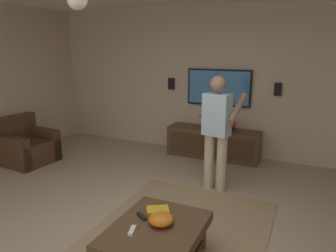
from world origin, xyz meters
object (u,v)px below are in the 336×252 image
Objects in this scene: person_standing at (217,127)px; wall_speaker_left at (278,89)px; tv at (219,88)px; media_console at (213,143)px; bowl at (161,219)px; wall_speaker_right at (171,84)px; remote_white at (132,230)px; vase_round at (230,125)px; armchair at (26,147)px; coffee_table at (156,237)px; remote_black at (142,216)px; book at (158,210)px.

person_standing reaches higher than wall_speaker_left.
media_console is at bearing 0.00° from tv.
wall_speaker_right reaches higher than bowl.
wall_speaker_right is at bearing 90.00° from wall_speaker_left.
remote_white is 3.30m from vase_round.
armchair reaches higher than coffee_table.
wall_speaker_left is 1.00× the size of wall_speaker_right.
remote_black is 0.68× the size of vase_round.
armchair reaches higher than media_console.
coffee_table is 0.17m from bowl.
tv is at bearing 36.33° from armchair.
bowl reaches higher than coffee_table.
tv is 5.44× the size of vase_round.
coffee_table is 4.23× the size of bowl.
armchair is at bearing 46.24° from remote_white.
wall_speaker_left reaches higher than coffee_table.
tv is 1.64m from person_standing.
remote_black is 3.52m from wall_speaker_left.
media_console is 1.04m from tv.
remote_white is 0.68× the size of book.
media_console is 3.05m from remote_black.
armchair is 3.48m from book.
media_console reaches higher than book.
bowl is (-3.07, -0.40, 0.18)m from media_console.
remote_white is at bearing -161.48° from wall_speaker_right.
media_console reaches higher than coffee_table.
armchair is 3.45m from remote_black.
vase_round is (3.07, 0.11, 0.21)m from bowl.
person_standing is 1.83m from bowl.
wall_speaker_right reaches higher than remote_white.
media_console reaches higher than remote_white.
remote_black is (0.03, 0.22, -0.04)m from bowl.
remote_black is (-3.04, -0.18, 0.14)m from media_console.
person_standing is 7.45× the size of vase_round.
vase_round is 1.44m from wall_speaker_right.
person_standing is 7.45× the size of book.
wall_speaker_left is (0.01, -1.04, 0.02)m from tv.
remote_white is (-3.53, -0.22, -0.87)m from tv.
remote_white is 0.68× the size of wall_speaker_left.
vase_round is (-0.24, -0.30, -0.62)m from tv.
media_console reaches higher than bowl.
vase_round is (1.63, -3.26, 0.38)m from armchair.
person_standing is 2.12m from wall_speaker_right.
media_console is at bearing 32.88° from armchair.
armchair is 3.60m from remote_white.
remote_white is at bearing 3.83° from media_console.
wall_speaker_right is at bearing -90.78° from tv.
tv is at bearing 6.43° from coffee_table.
armchair is 3.65m from tv.
person_standing reaches higher than remote_white.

